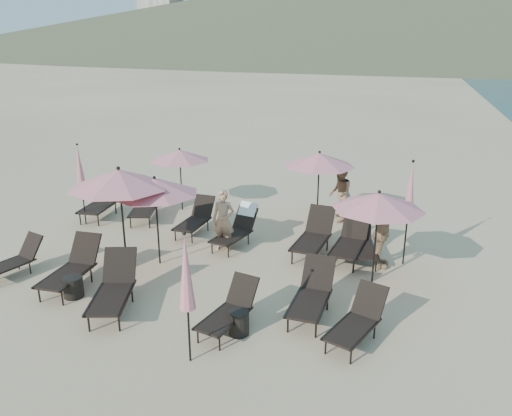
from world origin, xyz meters
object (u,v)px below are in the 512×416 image
(umbrella_open_2, at_px, (379,201))
(umbrella_open_4, at_px, (319,160))
(beachgoer_a, at_px, (223,220))
(umbrella_closed_2, at_px, (80,169))
(umbrella_closed_0, at_px, (186,273))
(lounger_7, at_px, (145,201))
(lounger_10, at_px, (314,235))
(side_table_0, at_px, (73,287))
(umbrella_open_1, at_px, (155,186))
(lounger_3, at_px, (230,309))
(umbrella_open_0, at_px, (119,179))
(lounger_2, at_px, (114,287))
(umbrella_open_3, at_px, (180,155))
(lounger_12, at_px, (361,242))
(lounger_11, at_px, (350,240))
(beachgoer_b, at_px, (340,194))
(lounger_9, at_px, (237,227))
(lounger_0, at_px, (14,259))
(lounger_8, at_px, (196,218))
(side_table_1, at_px, (239,323))
(lounger_1, at_px, (72,267))
(beachgoer_c, at_px, (382,232))
(umbrella_closed_1, at_px, (410,193))
(lounger_5, at_px, (358,320))
(lounger_6, at_px, (102,201))
(lounger_4, at_px, (312,293))

(umbrella_open_2, bearing_deg, umbrella_open_4, 119.66)
(umbrella_open_2, distance_m, beachgoer_a, 4.13)
(umbrella_closed_2, bearing_deg, umbrella_closed_0, -42.26)
(lounger_7, distance_m, beachgoer_a, 3.60)
(lounger_10, relative_size, side_table_0, 4.17)
(umbrella_open_1, bearing_deg, umbrella_open_2, 6.02)
(lounger_3, bearing_deg, umbrella_open_0, 163.49)
(lounger_2, height_order, umbrella_closed_0, umbrella_closed_0)
(umbrella_open_3, bearing_deg, beachgoer_a, -47.26)
(lounger_2, xyz_separation_m, lounger_12, (4.55, 4.05, -0.04))
(lounger_11, height_order, umbrella_closed_2, umbrella_closed_2)
(lounger_11, xyz_separation_m, beachgoer_b, (-0.67, 2.70, 0.38))
(lounger_9, bearing_deg, lounger_0, -130.38)
(lounger_8, height_order, side_table_1, lounger_8)
(lounger_0, relative_size, lounger_1, 0.88)
(lounger_11, relative_size, side_table_0, 4.01)
(beachgoer_c, bearing_deg, umbrella_closed_1, -60.93)
(umbrella_open_2, height_order, umbrella_closed_0, umbrella_closed_0)
(umbrella_open_1, distance_m, umbrella_closed_0, 4.19)
(umbrella_open_4, bearing_deg, lounger_3, -94.97)
(lounger_3, xyz_separation_m, umbrella_closed_0, (-0.30, -1.17, 1.26))
(lounger_9, height_order, umbrella_closed_1, umbrella_closed_1)
(lounger_5, bearing_deg, lounger_6, 170.71)
(lounger_7, bearing_deg, umbrella_closed_2, -161.29)
(umbrella_open_3, relative_size, beachgoer_c, 1.15)
(side_table_1, distance_m, beachgoer_a, 4.10)
(lounger_9, distance_m, umbrella_open_3, 3.74)
(lounger_8, bearing_deg, lounger_1, -105.79)
(lounger_10, xyz_separation_m, beachgoer_a, (-2.31, -0.47, 0.32))
(lounger_4, xyz_separation_m, beachgoer_a, (-2.85, 2.57, 0.35))
(lounger_5, bearing_deg, lounger_12, 114.35)
(umbrella_closed_1, xyz_separation_m, side_table_1, (-2.86, -4.15, -1.60))
(lounger_11, relative_size, umbrella_closed_2, 0.74)
(beachgoer_b, bearing_deg, lounger_9, -51.92)
(umbrella_closed_1, bearing_deg, side_table_1, -124.64)
(lounger_10, bearing_deg, umbrella_closed_2, -175.16)
(umbrella_closed_1, bearing_deg, lounger_8, 175.62)
(lounger_0, height_order, umbrella_closed_1, umbrella_closed_1)
(lounger_12, height_order, umbrella_open_3, umbrella_open_3)
(lounger_11, bearing_deg, umbrella_open_2, -54.57)
(lounger_0, bearing_deg, lounger_8, 67.86)
(lounger_7, bearing_deg, beachgoer_c, -29.44)
(side_table_1, height_order, beachgoer_a, beachgoer_a)
(lounger_1, relative_size, umbrella_closed_0, 0.75)
(beachgoer_a, bearing_deg, lounger_7, 148.02)
(lounger_10, xyz_separation_m, side_table_1, (-0.61, -4.15, -0.26))
(umbrella_open_2, relative_size, beachgoer_c, 1.23)
(lounger_1, bearing_deg, lounger_7, 95.83)
(lounger_4, bearing_deg, side_table_0, -168.96)
(lounger_12, bearing_deg, lounger_10, 167.94)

